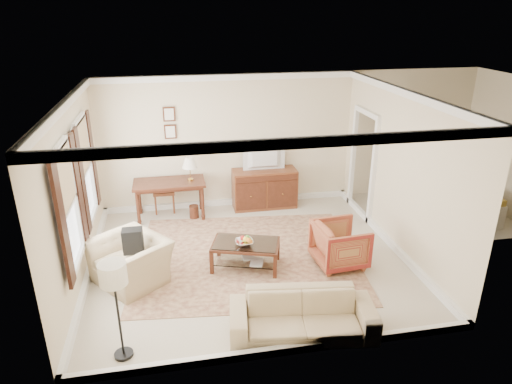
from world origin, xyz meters
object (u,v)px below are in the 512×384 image
object	(u,v)px
sideboard	(264,188)
coffee_table	(246,248)
writing_desk	(169,187)
tv	(265,151)
striped_armchair	(340,243)
sofa	(303,309)
club_armchair	(131,254)

from	to	relation	value
sideboard	coffee_table	world-z (taller)	sideboard
writing_desk	sideboard	distance (m)	2.09
writing_desk	tv	size ratio (longest dim) A/B	1.68
sideboard	striped_armchair	world-z (taller)	sideboard
sideboard	tv	world-z (taller)	tv
writing_desk	sofa	distance (m)	4.47
striped_armchair	sofa	world-z (taller)	striped_armchair
sideboard	tv	bearing A→B (deg)	-90.00
writing_desk	coffee_table	bearing A→B (deg)	-61.97
tv	club_armchair	size ratio (longest dim) A/B	0.78
coffee_table	sofa	xyz separation A→B (m)	(0.47, -1.84, 0.02)
writing_desk	club_armchair	world-z (taller)	club_armchair
tv	coffee_table	world-z (taller)	tv
sofa	tv	bearing A→B (deg)	92.88
sofa	striped_armchair	bearing A→B (deg)	62.78
sideboard	coffee_table	bearing A→B (deg)	-108.87
writing_desk	striped_armchair	distance (m)	3.79
club_armchair	tv	bearing A→B (deg)	94.31
sideboard	club_armchair	world-z (taller)	club_armchair
striped_armchair	club_armchair	xyz separation A→B (m)	(-3.49, 0.16, 0.07)
writing_desk	club_armchair	xyz separation A→B (m)	(-0.67, -2.35, -0.20)
writing_desk	coffee_table	size ratio (longest dim) A/B	1.16
writing_desk	sofa	xyz separation A→B (m)	(1.69, -4.13, -0.31)
tv	sofa	world-z (taller)	tv
coffee_table	striped_armchair	world-z (taller)	striped_armchair
tv	coffee_table	bearing A→B (deg)	70.99
coffee_table	sofa	world-z (taller)	sofa
tv	striped_armchair	bearing A→B (deg)	106.06
tv	coffee_table	distance (m)	2.75
tv	sofa	distance (m)	4.39
coffee_table	writing_desk	bearing A→B (deg)	118.03
coffee_table	club_armchair	bearing A→B (deg)	-178.32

